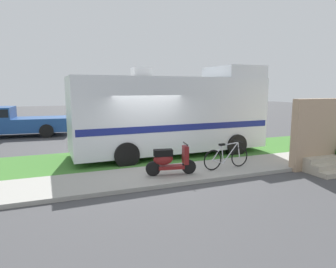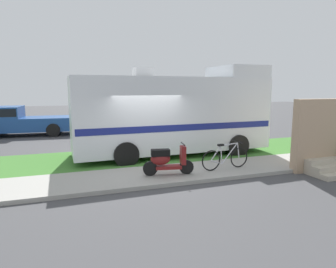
% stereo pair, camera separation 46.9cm
% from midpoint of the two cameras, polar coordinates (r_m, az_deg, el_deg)
% --- Properties ---
extents(ground_plane, '(80.00, 80.00, 0.00)m').
position_cam_midpoint_polar(ground_plane, '(10.38, -4.56, -6.49)').
color(ground_plane, '#424244').
extents(sidewalk, '(24.00, 2.00, 0.12)m').
position_cam_midpoint_polar(sidewalk, '(9.27, -2.39, -7.98)').
color(sidewalk, '#9E9B93').
rests_on(sidewalk, ground).
extents(grass_strip, '(24.00, 3.40, 0.08)m').
position_cam_midpoint_polar(grass_strip, '(11.77, -6.69, -4.47)').
color(grass_strip, '#3D752D').
rests_on(grass_strip, ground).
extents(motorhome_rv, '(7.89, 2.81, 3.66)m').
position_cam_midpoint_polar(motorhome_rv, '(12.01, -0.31, 4.09)').
color(motorhome_rv, silver).
rests_on(motorhome_rv, ground).
extents(scooter, '(1.56, 0.56, 0.97)m').
position_cam_midpoint_polar(scooter, '(8.97, -1.27, -5.10)').
color(scooter, black).
rests_on(scooter, ground).
extents(bicycle, '(1.75, 0.52, 0.89)m').
position_cam_midpoint_polar(bicycle, '(9.86, 9.91, -4.44)').
color(bicycle, black).
rests_on(bicycle, ground).
extents(pickup_truck_near, '(5.47, 2.30, 1.76)m').
position_cam_midpoint_polar(pickup_truck_near, '(16.05, -8.47, 2.34)').
color(pickup_truck_near, '#B7B29E').
rests_on(pickup_truck_near, ground).
extents(pickup_truck_far, '(5.39, 2.46, 1.71)m').
position_cam_midpoint_polar(pickup_truck_far, '(19.09, -29.11, 2.27)').
color(pickup_truck_far, '#1E478C').
rests_on(pickup_truck_far, ground).
extents(porch_steps, '(2.00, 1.26, 2.40)m').
position_cam_midpoint_polar(porch_steps, '(11.04, 26.15, -1.32)').
color(porch_steps, '#B2A893').
rests_on(porch_steps, ground).
extents(bottle_green, '(0.07, 0.07, 0.25)m').
position_cam_midpoint_polar(bottle_green, '(12.46, 21.93, -3.44)').
color(bottle_green, '#19722D').
rests_on(bottle_green, ground).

